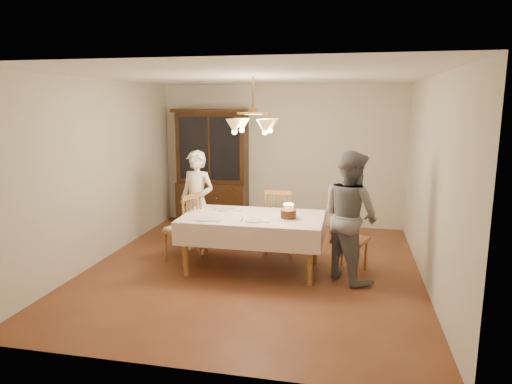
% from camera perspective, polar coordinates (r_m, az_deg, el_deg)
% --- Properties ---
extents(ground, '(5.00, 5.00, 0.00)m').
position_cam_1_polar(ground, '(6.41, -0.37, -9.58)').
color(ground, '#5E2E1A').
rests_on(ground, ground).
extents(room_shell, '(5.00, 5.00, 5.00)m').
position_cam_1_polar(room_shell, '(6.04, -0.39, 4.60)').
color(room_shell, white).
rests_on(room_shell, ground).
extents(dining_table, '(1.90, 1.10, 0.76)m').
position_cam_1_polar(dining_table, '(6.21, -0.38, -3.67)').
color(dining_table, brown).
rests_on(dining_table, ground).
extents(china_hutch, '(1.38, 0.54, 2.16)m').
position_cam_1_polar(china_hutch, '(8.60, -5.47, 2.82)').
color(china_hutch, black).
rests_on(china_hutch, ground).
extents(chair_far_side, '(0.44, 0.42, 1.00)m').
position_cam_1_polar(chair_far_side, '(6.99, 3.01, -4.05)').
color(chair_far_side, brown).
rests_on(chair_far_side, ground).
extents(chair_left_end, '(0.55, 0.56, 1.00)m').
position_cam_1_polar(chair_left_end, '(6.72, -9.12, -4.70)').
color(chair_left_end, brown).
rests_on(chair_left_end, ground).
extents(chair_right_end, '(0.54, 0.55, 1.00)m').
position_cam_1_polar(chair_right_end, '(6.31, 11.58, -5.93)').
color(chair_right_end, brown).
rests_on(chair_right_end, ground).
extents(elderly_woman, '(0.65, 0.52, 1.57)m').
position_cam_1_polar(elderly_woman, '(6.96, -7.38, -1.30)').
color(elderly_woman, '#F0E6CA').
rests_on(elderly_woman, ground).
extents(adult_in_grey, '(1.02, 1.03, 1.68)m').
position_cam_1_polar(adult_in_grey, '(5.96, 11.68, -2.94)').
color(adult_in_grey, slate).
rests_on(adult_in_grey, ground).
extents(birthday_cake, '(0.30, 0.30, 0.21)m').
position_cam_1_polar(birthday_cake, '(6.02, 4.07, -2.86)').
color(birthday_cake, white).
rests_on(birthday_cake, dining_table).
extents(place_setting_near_left, '(0.38, 0.23, 0.02)m').
position_cam_1_polar(place_setting_near_left, '(6.00, -6.23, -3.44)').
color(place_setting_near_left, white).
rests_on(place_setting_near_left, dining_table).
extents(place_setting_near_right, '(0.38, 0.24, 0.02)m').
position_cam_1_polar(place_setting_near_right, '(5.92, -0.12, -3.58)').
color(place_setting_near_right, white).
rests_on(place_setting_near_right, dining_table).
extents(place_setting_far_left, '(0.39, 0.24, 0.02)m').
position_cam_1_polar(place_setting_far_left, '(6.52, -3.62, -2.22)').
color(place_setting_far_left, white).
rests_on(place_setting_far_left, dining_table).
extents(chandelier, '(0.62, 0.62, 0.73)m').
position_cam_1_polar(chandelier, '(6.01, -0.39, 8.35)').
color(chandelier, '#BF8C3F').
rests_on(chandelier, ground).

